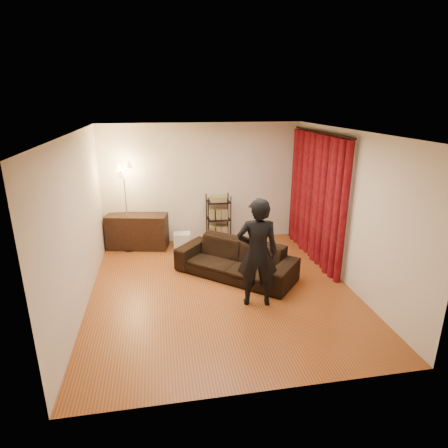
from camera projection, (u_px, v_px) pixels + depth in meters
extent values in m
plane|color=#9A4E22|center=(221.00, 289.00, 6.61)|extent=(5.00, 5.00, 0.00)
plane|color=white|center=(221.00, 132.00, 5.75)|extent=(5.00, 5.00, 0.00)
plane|color=beige|center=(203.00, 184.00, 8.52)|extent=(5.00, 0.00, 5.00)
plane|color=beige|center=(262.00, 287.00, 3.85)|extent=(5.00, 0.00, 5.00)
plane|color=beige|center=(79.00, 223.00, 5.81)|extent=(0.00, 5.00, 5.00)
plane|color=beige|center=(348.00, 209.00, 6.55)|extent=(0.00, 5.00, 5.00)
cylinder|color=black|center=(321.00, 132.00, 7.20)|extent=(0.04, 2.65, 0.04)
imported|color=black|center=(235.00, 260.00, 6.99)|extent=(2.27, 2.13, 0.65)
imported|color=black|center=(257.00, 253.00, 5.86)|extent=(0.71, 0.53, 1.79)
cube|color=black|center=(137.00, 231.00, 8.32)|extent=(1.39, 0.76, 0.77)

